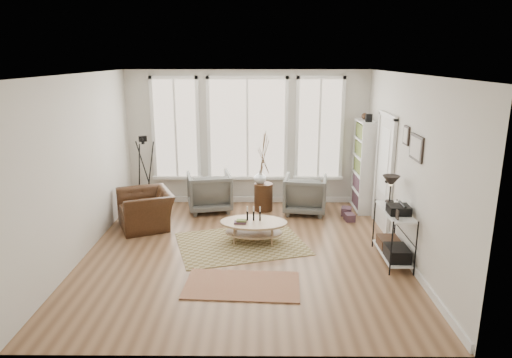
{
  "coord_description": "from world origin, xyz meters",
  "views": [
    {
      "loc": [
        0.26,
        -7.04,
        3.14
      ],
      "look_at": [
        0.2,
        0.6,
        1.1
      ],
      "focal_mm": 32.0,
      "sensor_mm": 36.0,
      "label": 1
    }
  ],
  "objects_px": {
    "bookcase": "(364,166)",
    "armchair_left": "(209,191)",
    "side_table": "(264,174)",
    "accent_chair": "(146,209)",
    "low_shelf": "(394,230)",
    "armchair_right": "(305,194)",
    "coffee_table": "(253,226)"
  },
  "relations": [
    {
      "from": "coffee_table",
      "to": "armchair_right",
      "type": "relative_size",
      "value": 1.39
    },
    {
      "from": "coffee_table",
      "to": "side_table",
      "type": "xyz_separation_m",
      "value": [
        0.19,
        1.71,
        0.5
      ]
    },
    {
      "from": "armchair_left",
      "to": "accent_chair",
      "type": "height_order",
      "value": "armchair_left"
    },
    {
      "from": "coffee_table",
      "to": "accent_chair",
      "type": "height_order",
      "value": "accent_chair"
    },
    {
      "from": "bookcase",
      "to": "armchair_left",
      "type": "bearing_deg",
      "value": -178.7
    },
    {
      "from": "bookcase",
      "to": "armchair_left",
      "type": "relative_size",
      "value": 2.28
    },
    {
      "from": "bookcase",
      "to": "armchair_right",
      "type": "bearing_deg",
      "value": -170.62
    },
    {
      "from": "accent_chair",
      "to": "coffee_table",
      "type": "bearing_deg",
      "value": 46.67
    },
    {
      "from": "armchair_left",
      "to": "side_table",
      "type": "height_order",
      "value": "side_table"
    },
    {
      "from": "low_shelf",
      "to": "side_table",
      "type": "height_order",
      "value": "side_table"
    },
    {
      "from": "accent_chair",
      "to": "bookcase",
      "type": "bearing_deg",
      "value": 79.55
    },
    {
      "from": "side_table",
      "to": "accent_chair",
      "type": "distance_m",
      "value": 2.5
    },
    {
      "from": "armchair_left",
      "to": "low_shelf",
      "type": "bearing_deg",
      "value": 130.42
    },
    {
      "from": "bookcase",
      "to": "low_shelf",
      "type": "distance_m",
      "value": 2.56
    },
    {
      "from": "armchair_left",
      "to": "armchair_right",
      "type": "relative_size",
      "value": 1.04
    },
    {
      "from": "bookcase",
      "to": "armchair_left",
      "type": "distance_m",
      "value": 3.28
    },
    {
      "from": "armchair_left",
      "to": "armchair_right",
      "type": "distance_m",
      "value": 2.01
    },
    {
      "from": "armchair_right",
      "to": "side_table",
      "type": "relative_size",
      "value": 0.53
    },
    {
      "from": "coffee_table",
      "to": "armchair_right",
      "type": "bearing_deg",
      "value": 55.96
    },
    {
      "from": "armchair_right",
      "to": "accent_chair",
      "type": "relative_size",
      "value": 0.81
    },
    {
      "from": "armchair_right",
      "to": "side_table",
      "type": "height_order",
      "value": "side_table"
    },
    {
      "from": "bookcase",
      "to": "armchair_right",
      "type": "relative_size",
      "value": 2.37
    },
    {
      "from": "low_shelf",
      "to": "side_table",
      "type": "bearing_deg",
      "value": 129.61
    },
    {
      "from": "low_shelf",
      "to": "bookcase",
      "type": "bearing_deg",
      "value": 88.72
    },
    {
      "from": "low_shelf",
      "to": "armchair_left",
      "type": "relative_size",
      "value": 1.44
    },
    {
      "from": "low_shelf",
      "to": "side_table",
      "type": "relative_size",
      "value": 0.8
    },
    {
      "from": "armchair_right",
      "to": "bookcase",
      "type": "bearing_deg",
      "value": -161.27
    },
    {
      "from": "bookcase",
      "to": "accent_chair",
      "type": "bearing_deg",
      "value": -166.31
    },
    {
      "from": "coffee_table",
      "to": "accent_chair",
      "type": "distance_m",
      "value": 2.18
    },
    {
      "from": "coffee_table",
      "to": "accent_chair",
      "type": "relative_size",
      "value": 1.13
    },
    {
      "from": "armchair_left",
      "to": "armchair_right",
      "type": "height_order",
      "value": "armchair_left"
    },
    {
      "from": "coffee_table",
      "to": "armchair_left",
      "type": "height_order",
      "value": "armchair_left"
    }
  ]
}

